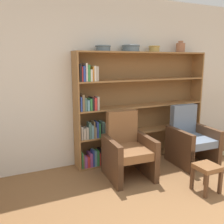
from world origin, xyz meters
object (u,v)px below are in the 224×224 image
at_px(bookshelf, 131,110).
at_px(bowl_stoneware, 154,48).
at_px(bowl_olive, 103,48).
at_px(armchair_leather, 128,150).
at_px(armchair_cushioned, 191,139).
at_px(footstool, 207,171).
at_px(bowl_brass, 131,48).
at_px(vase_tall, 180,47).

distance_m(bookshelf, bowl_stoneware, 1.12).
bearing_deg(bowl_olive, armchair_leather, -76.14).
distance_m(armchair_cushioned, footstool, 1.00).
height_order(bowl_brass, armchair_cushioned, bowl_brass).
distance_m(armchair_leather, footstool, 1.13).
relative_size(bookshelf, bowl_brass, 8.13).
relative_size(vase_tall, armchair_cushioned, 0.21).
relative_size(bowl_brass, armchair_cushioned, 0.31).
xyz_separation_m(bookshelf, bowl_brass, (-0.04, -0.02, 1.03)).
xyz_separation_m(bowl_brass, armchair_cushioned, (0.87, -0.57, -1.51)).
xyz_separation_m(bowl_olive, bowl_brass, (0.49, 0.00, 0.01)).
distance_m(bowl_olive, armchair_cushioned, 2.10).
bearing_deg(bowl_stoneware, bowl_olive, 180.00).
bearing_deg(armchair_cushioned, vase_tall, -102.80).
relative_size(vase_tall, armchair_leather, 0.21).
distance_m(bowl_olive, bowl_stoneware, 0.95).
relative_size(armchair_leather, armchair_cushioned, 1.00).
distance_m(bookshelf, bowl_olive, 1.16).
bearing_deg(bookshelf, armchair_cushioned, -35.78).
relative_size(armchair_leather, footstool, 2.57).
bearing_deg(armchair_cushioned, bookshelf, -33.09).
height_order(bookshelf, vase_tall, vase_tall).
distance_m(bowl_stoneware, vase_tall, 0.57).
bearing_deg(vase_tall, footstool, -114.64).
bearing_deg(bowl_brass, bowl_olive, 180.00).
bearing_deg(vase_tall, armchair_cushioned, -105.49).
distance_m(bowl_brass, vase_tall, 1.02).
xyz_separation_m(bookshelf, armchair_cushioned, (0.83, -0.59, -0.47)).
bearing_deg(footstool, bookshelf, 102.73).
distance_m(bookshelf, armchair_leather, 0.85).
height_order(bowl_olive, armchair_cushioned, bowl_olive).
height_order(bookshelf, armchair_leather, bookshelf).
xyz_separation_m(armchair_cushioned, footstool, (-0.50, -0.86, -0.12)).
bearing_deg(footstool, bowl_stoneware, 86.39).
bearing_deg(armchair_cushioned, footstool, 62.59).
bearing_deg(bowl_stoneware, bowl_brass, 180.00).
relative_size(vase_tall, footstool, 0.53).
distance_m(bowl_olive, footstool, 2.32).
height_order(armchair_leather, armchair_cushioned, same).
bearing_deg(vase_tall, bowl_olive, 180.00).
xyz_separation_m(bowl_stoneware, armchair_cushioned, (0.41, -0.57, -1.51)).
bearing_deg(footstool, bowl_brass, 104.51).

